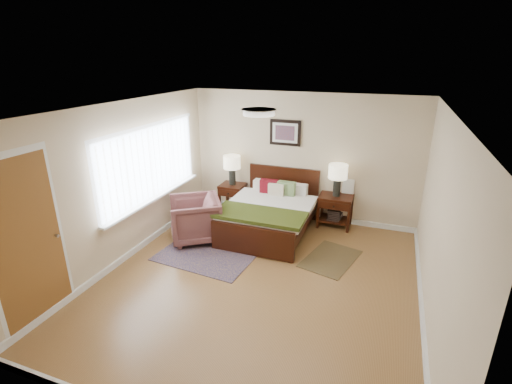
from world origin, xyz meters
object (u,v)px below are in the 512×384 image
nightstand_right (335,208)px  armchair (195,219)px  bed (270,209)px  lamp_right (338,174)px  lamp_left (232,165)px  rug_persian (223,241)px  nightstand_left (232,190)px

nightstand_right → armchair: armchair is taller
bed → lamp_right: 1.42m
nightstand_right → armchair: 2.65m
lamp_left → lamp_right: bearing=0.0°
bed → rug_persian: 1.03m
lamp_left → nightstand_left: bearing=-90.0°
nightstand_left → lamp_right: size_ratio=0.98×
bed → lamp_left: (-1.05, 0.69, 0.56)m
bed → nightstand_right: 1.29m
lamp_left → armchair: size_ratio=0.71×
nightstand_left → rug_persian: nightstand_left is taller
nightstand_left → armchair: (-0.10, -1.40, -0.08)m
armchair → nightstand_right: bearing=88.1°
lamp_left → lamp_right: size_ratio=1.00×
nightstand_left → rug_persian: bearing=-73.4°
nightstand_left → lamp_left: bearing=90.0°
armchair → lamp_left: bearing=142.0°
nightstand_right → rug_persian: nightstand_right is taller
nightstand_right → lamp_right: lamp_right is taller
bed → nightstand_left: 1.25m
nightstand_right → rug_persian: bearing=-143.1°
lamp_right → nightstand_left: bearing=-179.4°
bed → lamp_left: 1.38m
bed → nightstand_right: bearing=31.9°
nightstand_left → lamp_left: 0.56m
rug_persian → lamp_right: bearing=42.1°
rug_persian → nightstand_left: bearing=111.5°
nightstand_right → rug_persian: (-1.76, -1.32, -0.37)m
armchair → rug_persian: (0.49, 0.08, -0.39)m
armchair → rug_persian: armchair is taller
nightstand_left → nightstand_right: bearing=0.2°
nightstand_left → armchair: 1.40m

